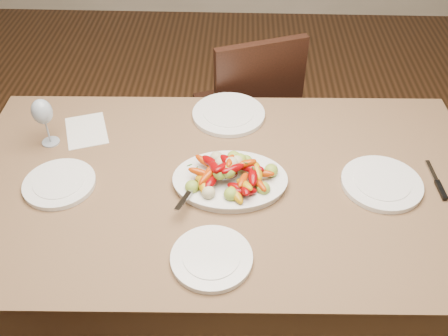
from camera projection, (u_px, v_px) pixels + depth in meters
name	position (u px, v px, depth m)	size (l,w,h in m)	color
floor	(256.00, 303.00, 2.25)	(6.00, 6.00, 0.00)	#372010
dining_table	(224.00, 250.00, 1.99)	(1.84, 1.04, 0.76)	brown
chair_far	(244.00, 110.00, 2.54)	(0.42, 0.42, 0.95)	black
serving_platter	(230.00, 181.00, 1.72)	(0.38, 0.28, 0.02)	white
roasted_vegetables	(230.00, 169.00, 1.68)	(0.31, 0.21, 0.09)	#740204
serving_spoon	(211.00, 181.00, 1.67)	(0.28, 0.06, 0.03)	#9EA0A8
plate_left	(59.00, 184.00, 1.72)	(0.25, 0.25, 0.02)	white
plate_right	(382.00, 184.00, 1.72)	(0.28, 0.28, 0.02)	white
plate_far	(229.00, 114.00, 2.02)	(0.29, 0.29, 0.02)	white
plate_near	(212.00, 258.00, 1.48)	(0.25, 0.25, 0.02)	white
wine_glass	(45.00, 121.00, 1.83)	(0.08, 0.08, 0.20)	#8C99A5
menu_card	(86.00, 131.00, 1.95)	(0.15, 0.21, 0.00)	silver
table_knife	(436.00, 182.00, 1.73)	(0.02, 0.20, 0.01)	#9EA0A8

